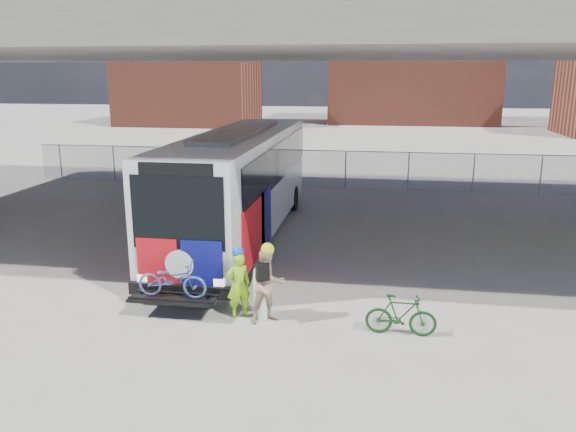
% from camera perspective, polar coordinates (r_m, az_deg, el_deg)
% --- Properties ---
extents(ground, '(160.00, 160.00, 0.00)m').
position_cam_1_polar(ground, '(16.24, -0.32, -5.37)').
color(ground, '#9E9991').
rests_on(ground, ground).
extents(bus, '(2.67, 12.90, 3.69)m').
position_cam_1_polar(bus, '(18.89, -4.87, 4.02)').
color(bus, silver).
rests_on(bus, ground).
extents(overpass, '(40.00, 16.00, 7.95)m').
position_cam_1_polar(overpass, '(19.28, 1.69, 17.51)').
color(overpass, '#605E59').
rests_on(overpass, ground).
extents(chainlink_fence, '(30.00, 0.06, 30.00)m').
position_cam_1_polar(chainlink_fence, '(27.50, 3.80, 5.83)').
color(chainlink_fence, gray).
rests_on(chainlink_fence, ground).
extents(brick_buildings, '(54.00, 22.00, 12.00)m').
position_cam_1_polar(brick_buildings, '(63.32, 8.22, 14.15)').
color(brick_buildings, brown).
rests_on(brick_buildings, ground).
extents(smokestack, '(2.20, 2.20, 25.00)m').
position_cam_1_polar(smokestack, '(71.36, 19.46, 19.22)').
color(smokestack, brown).
rests_on(smokestack, ground).
extents(bollard, '(0.33, 0.33, 1.27)m').
position_cam_1_polar(bollard, '(12.89, -2.80, -7.53)').
color(bollard, white).
rests_on(bollard, ground).
extents(cyclist_hivis, '(0.67, 0.59, 1.70)m').
position_cam_1_polar(cyclist_hivis, '(12.95, -5.05, -6.81)').
color(cyclist_hivis, '#90E518').
rests_on(cyclist_hivis, ground).
extents(cyclist_tan, '(1.04, 0.99, 1.86)m').
position_cam_1_polar(cyclist_tan, '(12.63, -2.07, -7.02)').
color(cyclist_tan, tan).
rests_on(cyclist_tan, ground).
extents(bike_parked, '(1.52, 0.46, 0.91)m').
position_cam_1_polar(bike_parked, '(12.40, 11.40, -9.85)').
color(bike_parked, '#133B15').
rests_on(bike_parked, ground).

